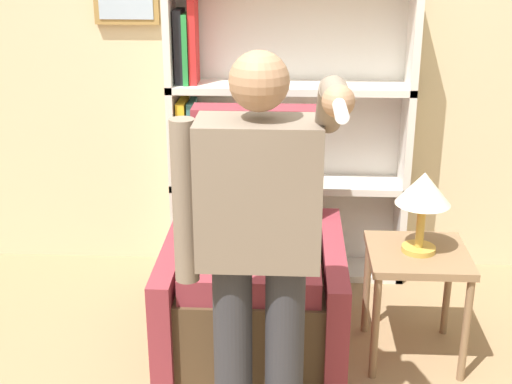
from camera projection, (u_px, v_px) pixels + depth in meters
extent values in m
cube|color=beige|center=(258.00, 35.00, 4.05)|extent=(8.00, 0.06, 2.80)
cube|color=silver|center=(174.00, 135.00, 4.09)|extent=(0.04, 0.28, 1.71)
cube|color=silver|center=(406.00, 138.00, 4.03)|extent=(0.04, 0.28, 1.71)
cube|color=silver|center=(289.00, 130.00, 4.19)|extent=(1.36, 0.01, 1.71)
cube|color=silver|center=(287.00, 268.00, 4.35)|extent=(1.36, 0.28, 0.04)
cube|color=silver|center=(288.00, 184.00, 4.16)|extent=(1.36, 0.28, 0.04)
cube|color=silver|center=(290.00, 88.00, 3.96)|extent=(1.36, 0.28, 0.04)
cube|color=black|center=(185.00, 227.00, 4.29)|extent=(0.03, 0.22, 0.47)
cube|color=#9E7A47|center=(192.00, 227.00, 4.29)|extent=(0.04, 0.21, 0.48)
cube|color=red|center=(200.00, 228.00, 4.29)|extent=(0.03, 0.17, 0.47)
cube|color=#1E47B2|center=(207.00, 231.00, 4.29)|extent=(0.03, 0.23, 0.43)
cube|color=gold|center=(184.00, 140.00, 4.10)|extent=(0.05, 0.22, 0.47)
cube|color=#337070|center=(193.00, 140.00, 4.10)|extent=(0.04, 0.20, 0.47)
cube|color=#9E7A47|center=(202.00, 145.00, 4.10)|extent=(0.05, 0.20, 0.42)
cube|color=#238438|center=(212.00, 149.00, 4.11)|extent=(0.05, 0.17, 0.37)
cube|color=black|center=(180.00, 47.00, 3.91)|extent=(0.04, 0.17, 0.40)
cube|color=#238438|center=(187.00, 49.00, 3.91)|extent=(0.03, 0.20, 0.38)
cube|color=red|center=(193.00, 37.00, 3.89)|extent=(0.04, 0.17, 0.50)
cube|color=#4C3823|center=(254.00, 306.00, 3.50)|extent=(0.66, 0.87, 0.45)
cube|color=maroon|center=(253.00, 258.00, 3.37)|extent=(0.62, 0.75, 0.12)
cube|color=maroon|center=(258.00, 192.00, 3.71)|extent=(0.66, 0.16, 0.91)
cube|color=maroon|center=(177.00, 294.00, 3.50)|extent=(0.10, 0.95, 0.56)
cube|color=maroon|center=(332.00, 298.00, 3.47)|extent=(0.10, 0.95, 0.56)
cylinder|color=#2D2D33|center=(233.00, 356.00, 2.76)|extent=(0.15, 0.15, 0.83)
cylinder|color=#2D2D33|center=(284.00, 358.00, 2.75)|extent=(0.15, 0.15, 0.83)
cube|color=#756656|center=(259.00, 193.00, 2.52)|extent=(0.44, 0.24, 0.53)
sphere|color=#997051|center=(259.00, 81.00, 2.38)|extent=(0.21, 0.21, 0.21)
cylinder|color=#756656|center=(185.00, 202.00, 2.55)|extent=(0.09, 0.09, 0.61)
cylinder|color=#756656|center=(330.00, 106.00, 2.28)|extent=(0.09, 0.28, 0.23)
cylinder|color=#756656|center=(336.00, 95.00, 2.02)|extent=(0.08, 0.27, 0.10)
sphere|color=#997051|center=(338.00, 101.00, 1.89)|extent=(0.09, 0.09, 0.09)
cylinder|color=white|center=(340.00, 110.00, 1.81)|extent=(0.04, 0.15, 0.04)
cube|color=#846647|center=(418.00, 255.00, 3.33)|extent=(0.46, 0.46, 0.04)
cylinder|color=#846647|center=(375.00, 328.00, 3.25)|extent=(0.04, 0.04, 0.52)
cylinder|color=#846647|center=(466.00, 331.00, 3.23)|extent=(0.04, 0.04, 0.52)
cylinder|color=#846647|center=(367.00, 286.00, 3.63)|extent=(0.04, 0.04, 0.52)
cylinder|color=#846647|center=(448.00, 288.00, 3.61)|extent=(0.04, 0.04, 0.52)
cylinder|color=gold|center=(419.00, 249.00, 3.32)|extent=(0.16, 0.16, 0.02)
cylinder|color=gold|center=(421.00, 225.00, 3.28)|extent=(0.04, 0.04, 0.21)
cone|color=beige|center=(424.00, 188.00, 3.21)|extent=(0.25, 0.25, 0.15)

